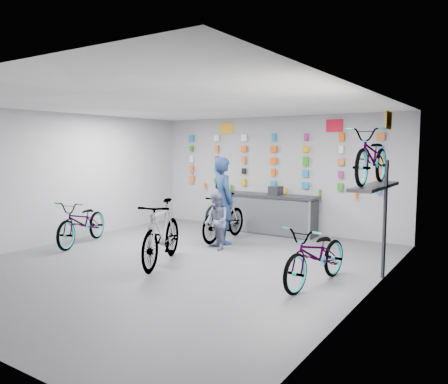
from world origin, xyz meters
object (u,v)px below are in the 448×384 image
Objects in this scene: bike_center at (162,233)px; clerk at (223,201)px; customer at (216,221)px; bike_left at (83,222)px; bike_right at (317,255)px; bike_service at (224,217)px; counter at (266,214)px.

bike_center is 2.18m from clerk.
clerk is 0.71m from customer.
customer is (2.82, 1.26, 0.11)m from bike_left.
bike_service is at bearing 153.98° from bike_right.
clerk is at bearing 144.21° from customer.
counter is 1.39× the size of bike_left.
counter is at bearing 135.80° from bike_right.
bike_right is at bearing -19.08° from bike_left.
bike_center is 2.47m from bike_service.
clerk is at bearing -61.54° from bike_service.
bike_left is 0.96× the size of bike_center.
counter is 1.33× the size of bike_center.
bike_right is 3.43m from clerk.
bike_service is 0.93× the size of clerk.
bike_left is (-2.86, -3.47, 0.02)m from counter.
clerk is at bearing -98.50° from counter.
customer is at bearing 3.86° from bike_left.
counter is 1.44× the size of bike_right.
bike_center is at bearing -26.87° from bike_left.
customer is at bearing -91.06° from counter.
customer reaches higher than counter.
bike_left is 1.57× the size of customer.
bike_right is (5.54, 0.12, -0.02)m from bike_left.
bike_center is at bearing 121.11° from clerk.
customer is at bearing -68.04° from bike_service.
counter is at bearing 30.26° from bike_left.
bike_service reaches higher than bike_left.
clerk is at bearing 156.75° from bike_right.
bike_service is (-3.11, 2.03, 0.06)m from bike_right.
bike_center is 1.58m from customer.
customer is at bearing 164.34° from bike_right.
bike_left is 3.25m from bike_service.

